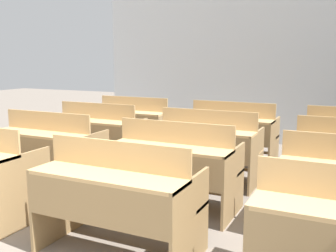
# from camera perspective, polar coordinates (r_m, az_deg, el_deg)

# --- Properties ---
(wall_back) EXTENTS (6.52, 0.06, 3.12)m
(wall_back) POSITION_cam_1_polar(r_m,az_deg,el_deg) (7.81, 12.90, 9.04)
(wall_back) COLOR silver
(wall_back) RESTS_ON ground_plane
(bench_front_center) EXTENTS (1.31, 0.73, 0.97)m
(bench_front_center) POSITION_cam_1_polar(r_m,az_deg,el_deg) (3.32, -7.44, -10.09)
(bench_front_center) COLOR olive
(bench_front_center) RESTS_ON ground_plane
(bench_second_left) EXTENTS (1.31, 0.73, 0.97)m
(bench_second_left) POSITION_cam_1_polar(r_m,az_deg,el_deg) (5.21, -17.06, -3.12)
(bench_second_left) COLOR #95774D
(bench_second_left) RESTS_ON ground_plane
(bench_second_center) EXTENTS (1.31, 0.73, 0.97)m
(bench_second_center) POSITION_cam_1_polar(r_m,az_deg,el_deg) (4.23, 0.95, -5.61)
(bench_second_center) COLOR #96774D
(bench_second_center) RESTS_ON ground_plane
(bench_third_left) EXTENTS (1.31, 0.73, 0.97)m
(bench_third_left) POSITION_cam_1_polar(r_m,az_deg,el_deg) (6.04, -10.25, -1.11)
(bench_third_left) COLOR #97784E
(bench_third_left) RESTS_ON ground_plane
(bench_third_center) EXTENTS (1.31, 0.73, 0.97)m
(bench_third_center) POSITION_cam_1_polar(r_m,az_deg,el_deg) (5.19, 5.70, -2.77)
(bench_third_center) COLOR #997A50
(bench_third_center) RESTS_ON ground_plane
(bench_back_left) EXTENTS (1.31, 0.73, 0.97)m
(bench_back_left) POSITION_cam_1_polar(r_m,az_deg,el_deg) (6.92, -5.03, 0.39)
(bench_back_left) COLOR #997B51
(bench_back_left) RESTS_ON ground_plane
(bench_back_center) EXTENTS (1.31, 0.73, 0.97)m
(bench_back_center) POSITION_cam_1_polar(r_m,az_deg,el_deg) (6.20, 9.26, -0.80)
(bench_back_center) COLOR #96774D
(bench_back_center) RESTS_ON ground_plane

